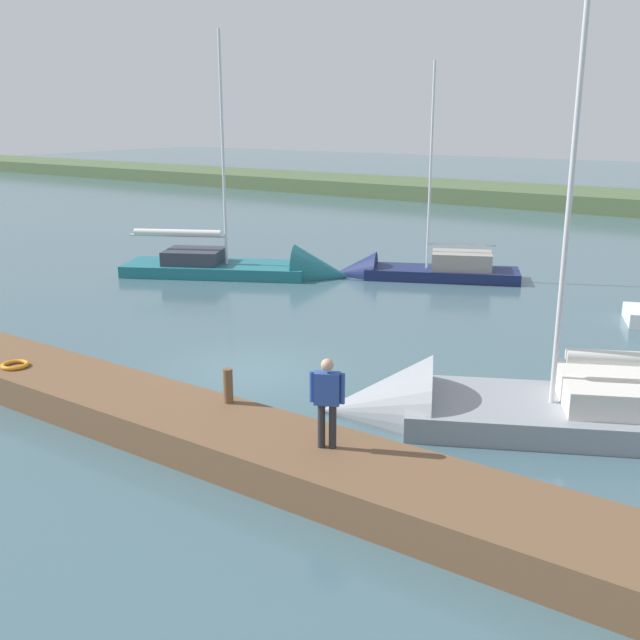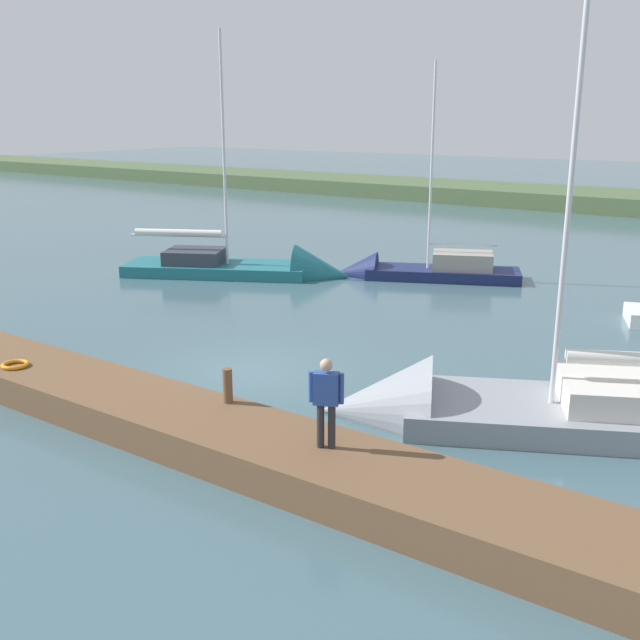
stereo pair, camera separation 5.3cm
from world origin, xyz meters
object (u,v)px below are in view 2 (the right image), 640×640
Objects in this scene: mooring_post_near at (228,386)px; sailboat_far_right at (414,273)px; life_ring_buoy at (15,365)px; person_on_dock at (326,397)px; sailboat_outer_mooring at (502,417)px; sailboat_far_left at (261,272)px.

sailboat_far_right is (4.14, -16.30, -0.91)m from mooring_post_near.
life_ring_buoy is at bearing 11.94° from mooring_post_near.
sailboat_far_right is 5.56× the size of person_on_dock.
mooring_post_near is at bearing 53.59° from person_on_dock.
life_ring_buoy is at bearing -0.21° from sailboat_outer_mooring.
sailboat_far_left is at bearing 18.65° from person_on_dock.
person_on_dock is (-7.12, 16.93, 1.53)m from sailboat_far_right.
person_on_dock reaches higher than mooring_post_near.
sailboat_far_right reaches higher than mooring_post_near.
life_ring_buoy is 14.70m from sailboat_far_left.
mooring_post_near is 0.07× the size of sailboat_outer_mooring.
life_ring_buoy is 8.87m from person_on_dock.
person_on_dock reaches higher than life_ring_buoy.
life_ring_buoy is 0.06× the size of sailboat_far_left.
sailboat_far_left reaches higher than person_on_dock.
sailboat_far_right reaches higher than life_ring_buoy.
sailboat_far_left is 6.43× the size of person_on_dock.
mooring_post_near is 16.84m from sailboat_far_right.
sailboat_outer_mooring is at bearing 100.50° from sailboat_far_right.
sailboat_outer_mooring is at bearing -44.83° from person_on_dock.
sailboat_far_right is 18.43m from person_on_dock.
sailboat_outer_mooring reaches higher than life_ring_buoy.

